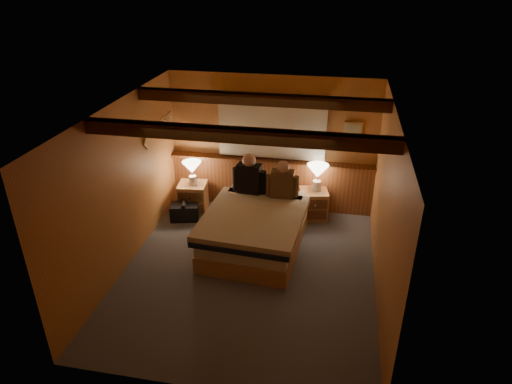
% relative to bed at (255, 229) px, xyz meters
% --- Properties ---
extents(floor, '(4.20, 4.20, 0.00)m').
position_rel_bed_xyz_m(floor, '(0.03, -0.63, -0.33)').
color(floor, '#535763').
rests_on(floor, ground).
extents(ceiling, '(4.20, 4.20, 0.00)m').
position_rel_bed_xyz_m(ceiling, '(0.03, -0.63, 2.07)').
color(ceiling, '#D99A51').
rests_on(ceiling, wall_back).
extents(wall_back, '(3.60, 0.00, 3.60)m').
position_rel_bed_xyz_m(wall_back, '(0.03, 1.47, 0.87)').
color(wall_back, '#BD8344').
rests_on(wall_back, floor).
extents(wall_left, '(0.00, 4.20, 4.20)m').
position_rel_bed_xyz_m(wall_left, '(-1.77, -0.63, 0.87)').
color(wall_left, '#BD8344').
rests_on(wall_left, floor).
extents(wall_right, '(0.00, 4.20, 4.20)m').
position_rel_bed_xyz_m(wall_right, '(1.83, -0.63, 0.87)').
color(wall_right, '#BD8344').
rests_on(wall_right, floor).
extents(wall_front, '(3.60, 0.00, 3.60)m').
position_rel_bed_xyz_m(wall_front, '(0.03, -2.73, 0.87)').
color(wall_front, '#BD8344').
rests_on(wall_front, floor).
extents(wainscot, '(3.60, 0.23, 0.94)m').
position_rel_bed_xyz_m(wainscot, '(0.03, 1.41, 0.15)').
color(wainscot, brown).
rests_on(wainscot, wall_back).
extents(curtain_window, '(2.18, 0.09, 1.11)m').
position_rel_bed_xyz_m(curtain_window, '(0.03, 1.40, 1.19)').
color(curtain_window, '#452A11').
rests_on(curtain_window, wall_back).
extents(ceiling_beams, '(3.60, 1.65, 0.16)m').
position_rel_bed_xyz_m(ceiling_beams, '(0.03, -0.48, 1.98)').
color(ceiling_beams, '#452A11').
rests_on(ceiling_beams, ceiling).
extents(coat_rail, '(0.05, 0.55, 0.24)m').
position_rel_bed_xyz_m(coat_rail, '(-1.69, 0.95, 1.34)').
color(coat_rail, silver).
rests_on(coat_rail, wall_left).
extents(framed_print, '(0.30, 0.04, 0.25)m').
position_rel_bed_xyz_m(framed_print, '(1.38, 1.45, 1.22)').
color(framed_print, tan).
rests_on(framed_print, wall_back).
extents(bed, '(1.58, 1.96, 0.64)m').
position_rel_bed_xyz_m(bed, '(0.00, 0.00, 0.00)').
color(bed, '#AE7C4A').
rests_on(bed, floor).
extents(nightstand_left, '(0.53, 0.49, 0.53)m').
position_rel_bed_xyz_m(nightstand_left, '(-1.32, 0.98, -0.07)').
color(nightstand_left, '#AE7C4A').
rests_on(nightstand_left, floor).
extents(nightstand_right, '(0.54, 0.51, 0.52)m').
position_rel_bed_xyz_m(nightstand_right, '(0.82, 1.14, -0.07)').
color(nightstand_right, '#AE7C4A').
rests_on(nightstand_right, floor).
extents(lamp_left, '(0.33, 0.33, 0.44)m').
position_rel_bed_xyz_m(lamp_left, '(-1.29, 0.96, 0.51)').
color(lamp_left, silver).
rests_on(lamp_left, nightstand_left).
extents(lamp_right, '(0.36, 0.36, 0.47)m').
position_rel_bed_xyz_m(lamp_right, '(0.86, 1.16, 0.52)').
color(lamp_right, silver).
rests_on(lamp_right, nightstand_right).
extents(person_left, '(0.57, 0.26, 0.69)m').
position_rel_bed_xyz_m(person_left, '(-0.22, 0.67, 0.58)').
color(person_left, black).
rests_on(person_left, bed).
extents(person_right, '(0.53, 0.22, 0.64)m').
position_rel_bed_xyz_m(person_right, '(0.33, 0.61, 0.56)').
color(person_right, brown).
rests_on(person_right, bed).
extents(duffel_bag, '(0.53, 0.39, 0.34)m').
position_rel_bed_xyz_m(duffel_bag, '(-1.37, 0.65, -0.18)').
color(duffel_bag, black).
rests_on(duffel_bag, floor).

